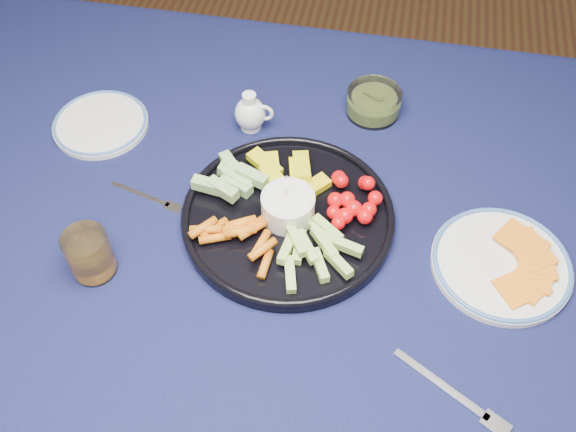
% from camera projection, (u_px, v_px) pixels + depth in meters
% --- Properties ---
extents(dining_table, '(1.67, 1.07, 0.75)m').
position_uv_depth(dining_table, '(273.00, 242.00, 1.18)').
color(dining_table, '#493018').
rests_on(dining_table, ground).
extents(crudite_platter, '(0.36, 0.36, 0.12)m').
position_uv_depth(crudite_platter, '(286.00, 213.00, 1.08)').
color(crudite_platter, black).
rests_on(crudite_platter, dining_table).
extents(creamer_pitcher, '(0.08, 0.06, 0.08)m').
position_uv_depth(creamer_pitcher, '(251.00, 113.00, 1.21)').
color(creamer_pitcher, white).
rests_on(creamer_pitcher, dining_table).
extents(pickle_bowl, '(0.11, 0.11, 0.05)m').
position_uv_depth(pickle_bowl, '(374.00, 103.00, 1.25)').
color(pickle_bowl, white).
rests_on(pickle_bowl, dining_table).
extents(cheese_plate, '(0.23, 0.23, 0.03)m').
position_uv_depth(cheese_plate, '(502.00, 263.00, 1.03)').
color(cheese_plate, white).
rests_on(cheese_plate, dining_table).
extents(juice_tumbler, '(0.07, 0.07, 0.08)m').
position_uv_depth(juice_tumbler, '(90.00, 256.00, 1.01)').
color(juice_tumbler, white).
rests_on(juice_tumbler, dining_table).
extents(fork_left, '(0.14, 0.05, 0.00)m').
position_uv_depth(fork_left, '(152.00, 199.00, 1.13)').
color(fork_left, white).
rests_on(fork_left, dining_table).
extents(fork_right, '(0.17, 0.11, 0.00)m').
position_uv_depth(fork_right, '(460.00, 398.00, 0.90)').
color(fork_right, white).
rests_on(fork_right, dining_table).
extents(side_plate_extra, '(0.18, 0.18, 0.01)m').
position_uv_depth(side_plate_extra, '(101.00, 123.00, 1.23)').
color(side_plate_extra, white).
rests_on(side_plate_extra, dining_table).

